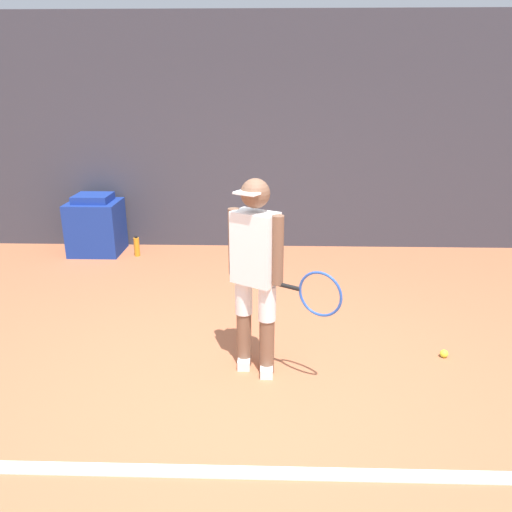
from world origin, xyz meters
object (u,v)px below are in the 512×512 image
(tennis_player, at_px, (257,270))
(covered_chair, at_px, (96,225))
(water_bottle, at_px, (137,247))
(tennis_ball, at_px, (444,354))

(tennis_player, bearing_deg, covered_chair, 159.27)
(water_bottle, bearing_deg, tennis_ball, -37.99)
(tennis_ball, height_order, water_bottle, water_bottle)
(tennis_player, relative_size, water_bottle, 5.64)
(tennis_player, xyz_separation_m, water_bottle, (-1.71, 2.81, -0.74))
(tennis_player, height_order, water_bottle, tennis_player)
(tennis_player, height_order, covered_chair, tennis_player)
(tennis_player, relative_size, covered_chair, 1.92)
(tennis_player, distance_m, water_bottle, 3.37)
(tennis_player, relative_size, tennis_ball, 23.12)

